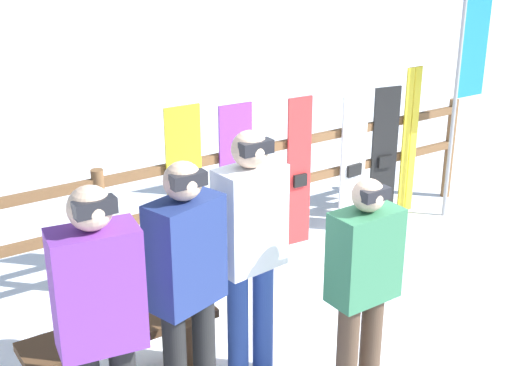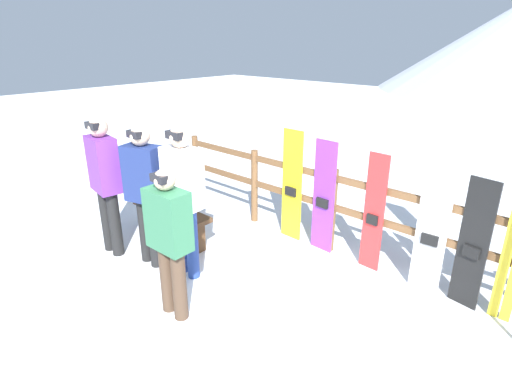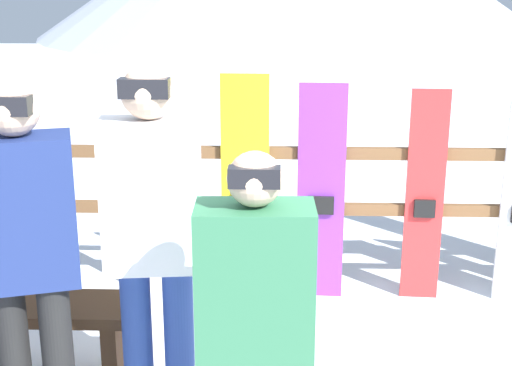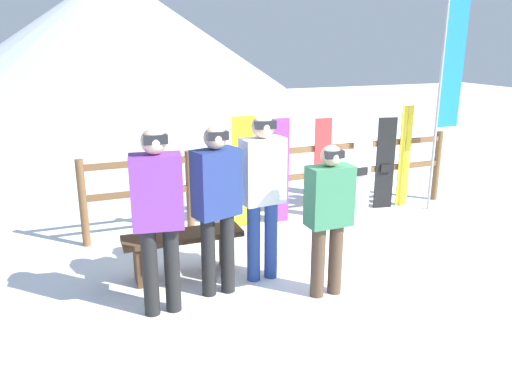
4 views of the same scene
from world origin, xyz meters
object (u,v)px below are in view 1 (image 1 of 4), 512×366
Objects in this scene: snowboard_white at (353,163)px; bench at (121,343)px; snowboard_purple at (236,186)px; snowboard_black_stripe at (384,155)px; snowboard_yellow at (185,194)px; ski_pair_yellow at (409,141)px; snowboard_red at (299,173)px; person_navy at (187,278)px; person_plaid_green at (363,279)px; person_purple at (100,318)px; rental_flag at (471,26)px; person_white at (250,242)px.

bench is at bearing -158.05° from snowboard_white.
snowboard_black_stripe is (1.76, -0.00, -0.04)m from snowboard_purple.
ski_pair_yellow is at bearing 0.07° from snowboard_yellow.
snowboard_red is at bearing 180.00° from snowboard_black_stripe.
bench is 3.94m from ski_pair_yellow.
ski_pair_yellow is at bearing 26.07° from person_navy.
snowboard_purple reaches higher than snowboard_black_stripe.
person_navy is at bearing 157.88° from person_plaid_green.
person_purple is 0.63m from person_navy.
person_navy is at bearing 16.12° from person_purple.
snowboard_yellow is 3.25m from rental_flag.
person_navy is 1.10m from person_plaid_green.
person_purple is 4.20m from snowboard_black_stripe.
ski_pair_yellow is (2.95, 1.56, -0.26)m from person_white.
snowboard_white is 0.44× the size of rental_flag.
person_purple is 0.99× the size of person_white.
snowboard_purple is 2.80m from rental_flag.
snowboard_yellow reaches higher than snowboard_white.
person_plaid_green is 2.12m from snowboard_yellow.
snowboard_black_stripe is (2.27, -0.00, -0.07)m from snowboard_yellow.
person_plaid_green is at bearing -49.42° from person_white.
snowboard_purple is (1.38, 1.70, -0.27)m from person_navy.
bench is 1.02m from person_purple.
snowboard_red is at bearing 35.08° from person_purple.
snowboard_black_stripe is (3.39, 1.20, 0.33)m from bench.
snowboard_white reaches higher than bench.
person_purple is 1.64m from person_plaid_green.
person_navy is at bearing -140.56° from snowboard_red.
snowboard_black_stripe is at bearing 0.00° from snowboard_white.
person_purple is 1.02× the size of person_navy.
rental_flag reaches higher than person_plaid_green.
snowboard_black_stripe is 1.50m from rental_flag.
rental_flag is (4.48, 1.56, 0.94)m from person_purple.
person_white is (1.14, 0.32, 0.01)m from person_purple.
bench is at bearing 144.00° from person_plaid_green.
person_navy is 0.55× the size of rental_flag.
snowboard_black_stripe is at bearing 26.62° from person_purple.
rental_flag is at bearing -9.79° from snowboard_red.
person_navy is 1.20× the size of snowboard_red.
snowboard_yellow is 0.49× the size of rental_flag.
rental_flag is at bearing -15.24° from snowboard_white.
snowboard_white is (0.66, -0.00, -0.03)m from snowboard_red.
bench is 0.84× the size of snowboard_yellow.
ski_pair_yellow is at bearing 0.09° from snowboard_purple.
person_navy reaches higher than snowboard_white.
person_purple reaches higher than person_plaid_green.
person_purple is 1.18m from person_white.
snowboard_purple is 0.47× the size of rental_flag.
person_purple reaches higher than snowboard_purple.
snowboard_white is at bearing -0.01° from snowboard_red.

